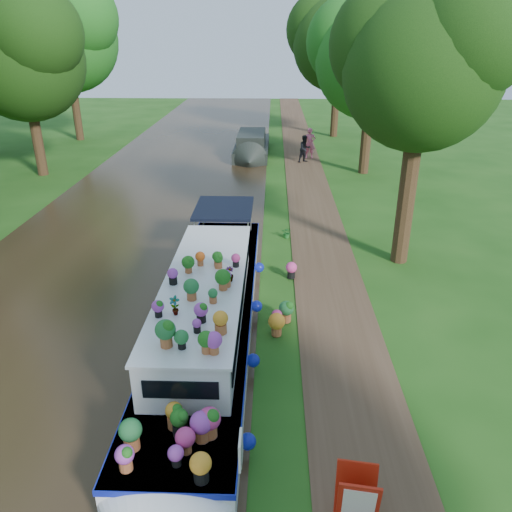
# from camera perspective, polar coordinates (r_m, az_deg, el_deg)

# --- Properties ---
(ground) EXTENTS (100.00, 100.00, 0.00)m
(ground) POSITION_cam_1_polar(r_m,az_deg,el_deg) (14.89, 4.17, -5.14)
(ground) COLOR #1B4812
(ground) RESTS_ON ground
(canal_water) EXTENTS (10.00, 100.00, 0.02)m
(canal_water) POSITION_cam_1_polar(r_m,az_deg,el_deg) (15.81, -18.18, -4.50)
(canal_water) COLOR black
(canal_water) RESTS_ON ground
(towpath) EXTENTS (2.20, 100.00, 0.03)m
(towpath) POSITION_cam_1_polar(r_m,az_deg,el_deg) (14.98, 8.78, -5.12)
(towpath) COLOR #453020
(towpath) RESTS_ON ground
(plant_boat) EXTENTS (2.29, 13.52, 2.29)m
(plant_boat) POSITION_cam_1_polar(r_m,az_deg,el_deg) (12.53, -5.76, -6.80)
(plant_boat) COLOR silver
(plant_boat) RESTS_ON canal_water
(tree_near_overhang) EXTENTS (5.52, 5.28, 8.99)m
(tree_near_overhang) POSITION_cam_1_polar(r_m,az_deg,el_deg) (16.66, 18.59, 20.70)
(tree_near_overhang) COLOR #311F10
(tree_near_overhang) RESTS_ON ground
(tree_near_mid) EXTENTS (6.90, 6.60, 9.40)m
(tree_near_mid) POSITION_cam_1_polar(r_m,az_deg,el_deg) (28.54, 13.26, 21.89)
(tree_near_mid) COLOR #311F10
(tree_near_mid) RESTS_ON ground
(tree_near_far) EXTENTS (7.59, 7.26, 10.30)m
(tree_near_far) POSITION_cam_1_polar(r_m,az_deg,el_deg) (39.35, 9.49, 23.52)
(tree_near_far) COLOR #311F10
(tree_near_far) RESTS_ON ground
(tree_far_c) EXTENTS (7.13, 6.82, 9.59)m
(tree_far_c) POSITION_cam_1_polar(r_m,az_deg,el_deg) (29.99, -25.20, 20.63)
(tree_far_c) COLOR #311F10
(tree_far_c) RESTS_ON ground
(tree_far_d) EXTENTS (8.05, 7.70, 10.85)m
(tree_far_d) POSITION_cam_1_polar(r_m,az_deg,el_deg) (39.77, -20.97, 22.89)
(tree_far_d) COLOR #311F10
(tree_far_d) RESTS_ON ground
(second_boat) EXTENTS (2.17, 7.53, 1.46)m
(second_boat) POSITION_cam_1_polar(r_m,az_deg,el_deg) (33.01, -0.50, 12.47)
(second_boat) COLOR black
(second_boat) RESTS_ON canal_water
(sandwich_board) EXTENTS (0.68, 0.60, 1.04)m
(sandwich_board) POSITION_cam_1_polar(r_m,az_deg,el_deg) (8.93, 11.44, -25.75)
(sandwich_board) COLOR #B21D0C
(sandwich_board) RESTS_ON towpath
(pedestrian_pink) EXTENTS (0.69, 0.47, 1.86)m
(pedestrian_pink) POSITION_cam_1_polar(r_m,az_deg,el_deg) (32.17, 6.18, 12.70)
(pedestrian_pink) COLOR #D95994
(pedestrian_pink) RESTS_ON towpath
(pedestrian_dark) EXTENTS (0.99, 0.93, 1.62)m
(pedestrian_dark) POSITION_cam_1_polar(r_m,az_deg,el_deg) (31.09, 5.60, 12.09)
(pedestrian_dark) COLOR black
(pedestrian_dark) RESTS_ON towpath
(verge_plant) EXTENTS (0.44, 0.41, 0.43)m
(verge_plant) POSITION_cam_1_polar(r_m,az_deg,el_deg) (19.33, 3.55, 2.68)
(verge_plant) COLOR #1E6525
(verge_plant) RESTS_ON ground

